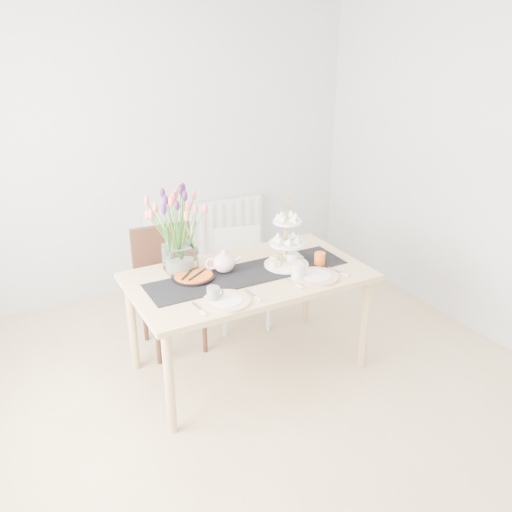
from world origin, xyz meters
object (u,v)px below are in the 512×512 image
chair_white (240,270)px  plate_right (317,277)px  radiator (206,233)px  chair_brown (168,278)px  dining_table (249,284)px  mug_white (298,271)px  tulip_vase (178,218)px  mug_grey (213,294)px  teapot (224,263)px  tart_tin (193,277)px  cake_stand (287,249)px  cream_jug (292,259)px  plate_left (226,301)px  mug_orange (320,259)px

chair_white → plate_right: 1.00m
radiator → chair_white: chair_white is taller
plate_right → chair_brown: bearing=130.0°
dining_table → mug_white: bearing=-39.1°
radiator → chair_brown: bearing=-126.8°
tulip_vase → mug_grey: 0.61m
teapot → tart_tin: 0.23m
radiator → plate_right: size_ratio=4.09×
chair_brown → mug_white: size_ratio=9.23×
tulip_vase → chair_brown: bearing=86.7°
mug_grey → tulip_vase: bearing=88.6°
mug_grey → teapot: bearing=52.5°
tulip_vase → mug_grey: bearing=-88.1°
radiator → mug_white: (-0.11, -1.81, 0.35)m
chair_white → plate_right: chair_white is taller
cake_stand → mug_white: size_ratio=4.54×
cream_jug → mug_grey: size_ratio=0.98×
cream_jug → mug_white: mug_white is taller
chair_brown → chair_white: chair_brown is taller
chair_brown → mug_white: bearing=-50.3°
radiator → mug_grey: mug_grey is taller
chair_brown → mug_grey: (-0.00, -0.87, 0.25)m
teapot → plate_left: bearing=-95.4°
cake_stand → teapot: size_ratio=1.92×
radiator → plate_left: plate_left is taller
teapot → mug_grey: size_ratio=2.51×
chair_brown → radiator: bearing=55.7°
cake_stand → cream_jug: bearing=4.9°
chair_brown → cream_jug: bearing=-39.3°
chair_white → plate_left: size_ratio=2.65×
teapot → tart_tin: (-0.22, 0.01, -0.06)m
plate_right → radiator: bearing=90.2°
tulip_vase → mug_grey: tulip_vase is taller
dining_table → cake_stand: bearing=-2.8°
cake_stand → mug_white: cake_stand is taller
dining_table → cream_jug: cream_jug is taller
dining_table → tulip_vase: 0.66m
radiator → mug_orange: size_ratio=13.16×
chair_white → plate_right: (0.11, -0.94, 0.31)m
tart_tin → mug_grey: size_ratio=3.00×
mug_grey → mug_white: 0.63m
tulip_vase → mug_white: tulip_vase is taller
tart_tin → cream_jug: bearing=-9.3°
mug_white → plate_right: bearing=-0.2°
radiator → tulip_vase: 1.68m
mug_orange → plate_right: bearing=-155.7°
dining_table → cream_jug: (0.33, -0.01, 0.12)m
radiator → dining_table: (-0.37, -1.60, 0.22)m
tulip_vase → mug_orange: size_ratio=7.61×
tart_tin → mug_orange: bearing=-13.2°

